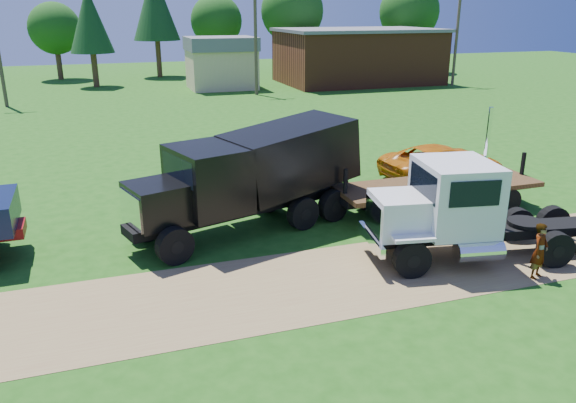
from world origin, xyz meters
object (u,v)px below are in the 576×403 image
object	(u,v)px
orange_pickup	(442,163)
spectator_a	(540,251)
black_dump_truck	(253,173)
flatbed_trailer	(437,190)
white_semi_tractor	(456,211)

from	to	relation	value
orange_pickup	spectator_a	size ratio (longest dim) A/B	3.44
black_dump_truck	flatbed_trailer	distance (m)	6.98
black_dump_truck	flatbed_trailer	world-z (taller)	black_dump_truck
orange_pickup	flatbed_trailer	xyz separation A→B (m)	(-2.49, -3.49, 0.07)
orange_pickup	spectator_a	xyz separation A→B (m)	(-2.83, -9.14, 0.04)
flatbed_trailer	spectator_a	distance (m)	5.66
black_dump_truck	spectator_a	distance (m)	9.09
flatbed_trailer	spectator_a	world-z (taller)	flatbed_trailer
white_semi_tractor	flatbed_trailer	distance (m)	4.25
orange_pickup	flatbed_trailer	size ratio (longest dim) A/B	0.72
orange_pickup	black_dump_truck	bearing A→B (deg)	103.93
orange_pickup	flatbed_trailer	bearing A→B (deg)	141.02
black_dump_truck	orange_pickup	world-z (taller)	black_dump_truck
white_semi_tractor	spectator_a	xyz separation A→B (m)	(1.51, -1.88, -0.72)
black_dump_truck	flatbed_trailer	bearing A→B (deg)	-22.04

